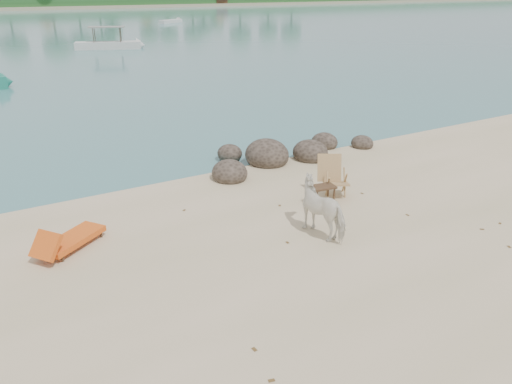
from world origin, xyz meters
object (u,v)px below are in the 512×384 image
at_px(cow, 324,209).
at_px(deck_chair, 337,178).
at_px(boulders, 280,155).
at_px(side_table, 322,196).
at_px(lounge_chair, 73,237).

relative_size(cow, deck_chair, 1.37).
xyz_separation_m(boulders, cow, (-1.94, -4.74, 0.43)).
bearing_deg(side_table, deck_chair, 28.47).
distance_m(cow, deck_chair, 2.19).
relative_size(side_table, deck_chair, 0.57).
bearing_deg(lounge_chair, cow, -58.81).
distance_m(cow, lounge_chair, 5.48).
relative_size(side_table, lounge_chair, 0.34).
height_order(lounge_chair, deck_chair, deck_chair).
bearing_deg(boulders, lounge_chair, -159.90).
bearing_deg(lounge_chair, side_table, -43.83).
height_order(boulders, side_table, boulders).
height_order(boulders, cow, cow).
xyz_separation_m(side_table, deck_chair, (0.62, 0.23, 0.29)).
bearing_deg(deck_chair, lounge_chair, -154.91).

